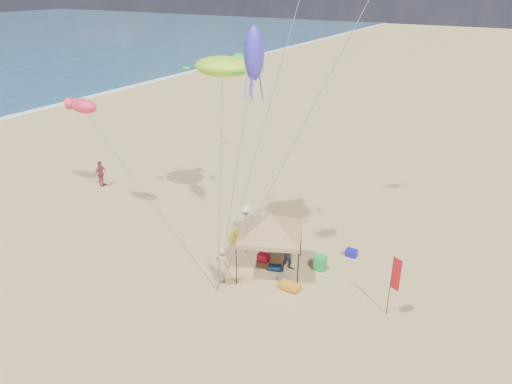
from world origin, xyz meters
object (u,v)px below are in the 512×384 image
cooler_blue (351,253)px  canopy_tent (271,216)px  person_far_a (101,173)px  chair_green (320,263)px  person_near_a (223,266)px  chair_yellow (237,237)px  person_near_c (246,220)px  cooler_red (263,258)px  person_near_b (290,255)px  beach_cart (290,286)px  feather_flag (395,277)px

cooler_blue → canopy_tent: bearing=-133.2°
cooler_blue → person_far_a: size_ratio=0.31×
chair_green → person_far_a: person_far_a is taller
person_near_a → chair_yellow: bearing=-69.2°
chair_green → person_near_a: size_ratio=0.36×
person_near_a → person_near_c: size_ratio=1.18×
cooler_red → person_near_b: (1.46, -0.03, 0.66)m
cooler_blue → person_near_c: person_near_c is taller
cooler_blue → chair_yellow: 5.91m
cooler_blue → chair_yellow: chair_yellow is taller
cooler_red → person_near_a: (-0.62, -2.58, 0.77)m
chair_yellow → beach_cart: size_ratio=0.78×
feather_flag → beach_cart: 4.68m
chair_yellow → person_near_b: person_near_b is taller
cooler_red → beach_cart: cooler_red is taller
cooler_blue → person_near_b: size_ratio=0.32×
chair_yellow → person_near_c: person_near_c is taller
person_near_b → chair_yellow: bearing=114.0°
person_near_b → beach_cart: bearing=-115.1°
chair_yellow → person_near_a: person_near_a is taller
beach_cart → person_far_a: person_far_a is taller
canopy_tent → cooler_blue: size_ratio=9.46×
person_near_c → cooler_blue: bearing=172.1°
canopy_tent → cooler_blue: (2.91, 3.10, -2.66)m
cooler_red → chair_yellow: (-2.07, 0.81, 0.16)m
canopy_tent → cooler_blue: canopy_tent is taller
canopy_tent → chair_yellow: size_ratio=7.30×
cooler_blue → person_near_a: size_ratio=0.28×
cooler_blue → chair_green: size_ratio=0.77×
feather_flag → beach_cart: (-4.34, -0.52, -1.69)m
chair_yellow → person_near_c: 1.22m
person_near_b → person_near_c: bearing=99.3°
canopy_tent → cooler_red: bearing=143.6°
chair_yellow → person_far_a: (-11.83, 1.68, 0.53)m
beach_cart → person_near_c: (-4.38, 3.35, 0.62)m
beach_cart → feather_flag: bearing=6.9°
chair_yellow → canopy_tent: bearing=-25.3°
cooler_red → canopy_tent: bearing=-36.4°
cooler_blue → beach_cart: 4.28m
feather_flag → chair_green: (-3.86, 1.68, -1.54)m
chair_yellow → person_near_c: bearing=96.3°
person_near_a → person_far_a: (-13.29, 5.08, -0.08)m
chair_green → cooler_red: bearing=-163.9°
cooler_blue → beach_cart: size_ratio=0.60×
beach_cart → person_near_a: (-2.80, -1.15, 0.76)m
canopy_tent → person_near_b: bearing=27.5°
person_near_a → person_near_c: (-1.58, 4.51, -0.14)m
cooler_blue → person_near_b: bearing=-128.0°
person_near_a → person_near_b: (2.08, 2.55, -0.12)m
cooler_blue → person_near_c: bearing=-173.0°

